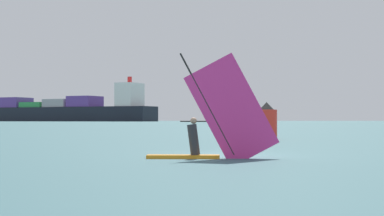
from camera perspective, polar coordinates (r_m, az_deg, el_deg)
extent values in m
plane|color=#386066|center=(22.40, 3.88, -4.47)|extent=(4000.00, 4000.00, 0.00)
cube|color=orange|center=(20.01, -0.85, -4.70)|extent=(2.49, 1.54, 0.12)
cylinder|color=black|center=(19.96, 1.46, 0.38)|extent=(1.73, 0.80, 3.45)
cube|color=#D8338C|center=(19.97, 3.79, -0.20)|extent=(2.97, 1.34, 3.88)
cylinder|color=black|center=(19.95, 1.50, -1.29)|extent=(1.70, 0.77, 0.04)
cylinder|color=#2D2D33|center=(19.97, 0.15, -3.05)|extent=(0.54, 0.47, 1.07)
sphere|color=tan|center=(19.96, 0.15, -1.22)|extent=(0.22, 0.22, 0.22)
cube|color=black|center=(594.34, -11.87, -0.59)|extent=(147.99, 156.90, 13.90)
cube|color=silver|center=(554.59, -6.01, 1.27)|extent=(30.63, 30.14, 21.75)
cylinder|color=red|center=(555.35, -6.01, 2.70)|extent=(4.00, 4.00, 6.00)
cube|color=#59388C|center=(582.23, -10.24, 0.61)|extent=(36.68, 36.70, 10.40)
cube|color=#99999E|center=(599.57, -12.49, 0.44)|extent=(36.68, 36.70, 7.80)
cube|color=#2D8C47|center=(617.79, -14.61, 0.28)|extent=(36.68, 36.70, 5.20)
cube|color=#59388C|center=(636.91, -16.61, 0.49)|extent=(36.68, 36.70, 10.40)
cube|color=#60665B|center=(1395.93, -13.88, -0.55)|extent=(1128.79, 538.59, 31.02)
cylinder|color=red|center=(39.40, 7.18, -1.60)|extent=(1.37, 1.37, 1.98)
cone|color=black|center=(39.41, 7.18, 0.21)|extent=(0.96, 0.96, 0.50)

